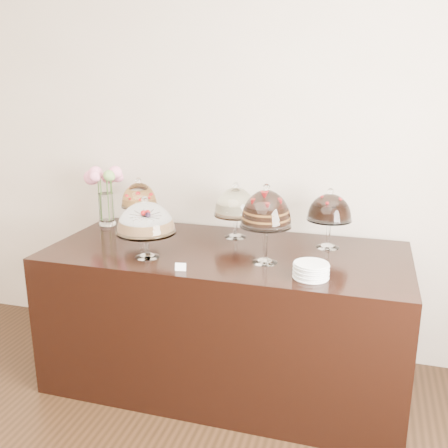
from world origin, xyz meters
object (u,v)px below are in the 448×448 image
(cake_stand_dark_choco, at_px, (330,209))
(flower_vase, at_px, (104,187))
(cake_stand_choco_layer, at_px, (266,211))
(cake_stand_cheesecake, at_px, (236,204))
(display_counter, at_px, (226,316))
(cake_stand_sugar_sponge, at_px, (146,220))
(plate_stack, at_px, (311,271))
(cake_stand_fruit_tart, at_px, (139,197))

(cake_stand_dark_choco, xyz_separation_m, flower_vase, (-1.60, 0.09, 0.03))
(flower_vase, bearing_deg, cake_stand_choco_layer, -20.07)
(cake_stand_cheesecake, xyz_separation_m, flower_vase, (-0.99, 0.04, 0.05))
(cake_stand_cheesecake, bearing_deg, display_counter, -86.34)
(cake_stand_sugar_sponge, distance_m, cake_stand_choco_layer, 0.70)
(flower_vase, distance_m, plate_stack, 1.71)
(cake_stand_dark_choco, bearing_deg, flower_vase, 176.86)
(cake_stand_sugar_sponge, bearing_deg, cake_stand_fruit_tart, 119.76)
(cake_stand_cheesecake, height_order, flower_vase, flower_vase)
(display_counter, xyz_separation_m, plate_stack, (0.56, -0.32, 0.49))
(cake_stand_dark_choco, bearing_deg, cake_stand_sugar_sponge, -154.07)
(cake_stand_sugar_sponge, xyz_separation_m, cake_stand_fruit_tart, (-0.27, 0.47, 0.02))
(plate_stack, bearing_deg, cake_stand_fruit_tart, 156.71)
(cake_stand_choco_layer, height_order, cake_stand_cheesecake, cake_stand_choco_layer)
(cake_stand_choco_layer, height_order, plate_stack, cake_stand_choco_layer)
(plate_stack, bearing_deg, flower_vase, 157.80)
(flower_vase, bearing_deg, display_counter, -17.63)
(plate_stack, bearing_deg, cake_stand_choco_layer, 148.98)
(flower_vase, bearing_deg, cake_stand_cheesecake, -2.43)
(cake_stand_fruit_tart, relative_size, flower_vase, 0.88)
(flower_vase, height_order, plate_stack, flower_vase)
(display_counter, bearing_deg, cake_stand_cheesecake, 93.66)
(display_counter, xyz_separation_m, cake_stand_dark_choco, (0.60, 0.23, 0.69))
(cake_stand_sugar_sponge, relative_size, cake_stand_fruit_tart, 0.97)
(cake_stand_cheesecake, relative_size, cake_stand_fruit_tart, 0.98)
(cake_stand_sugar_sponge, height_order, plate_stack, cake_stand_sugar_sponge)
(display_counter, xyz_separation_m, cake_stand_fruit_tart, (-0.69, 0.22, 0.69))
(display_counter, height_order, cake_stand_fruit_tart, cake_stand_fruit_tart)
(cake_stand_dark_choco, height_order, plate_stack, cake_stand_dark_choco)
(cake_stand_cheesecake, xyz_separation_m, plate_stack, (0.58, -0.60, -0.19))
(cake_stand_choco_layer, bearing_deg, cake_stand_cheesecake, 124.41)
(display_counter, relative_size, cake_stand_choco_layer, 4.79)
(display_counter, height_order, cake_stand_sugar_sponge, cake_stand_sugar_sponge)
(flower_vase, bearing_deg, cake_stand_fruit_tart, -17.86)
(cake_stand_fruit_tart, xyz_separation_m, plate_stack, (1.24, -0.54, -0.20))
(cake_stand_cheesecake, distance_m, flower_vase, 0.99)
(display_counter, distance_m, cake_stand_sugar_sponge, 0.83)
(display_counter, distance_m, flower_vase, 1.28)
(cake_stand_sugar_sponge, distance_m, cake_stand_fruit_tart, 0.55)
(cake_stand_dark_choco, distance_m, plate_stack, 0.59)
(cake_stand_sugar_sponge, distance_m, plate_stack, 0.99)
(cake_stand_fruit_tart, bearing_deg, plate_stack, -23.29)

